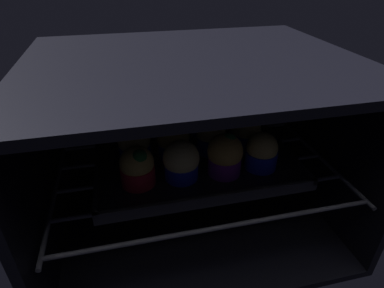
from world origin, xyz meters
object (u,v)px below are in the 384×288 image
(muffin_row1_col2, at_px, (211,136))
(muffin_row2_col1, at_px, (168,121))
(muffin_row0_col2, at_px, (225,155))
(muffin_row2_col3, at_px, (234,114))
(muffin_row1_col1, at_px, (173,141))
(muffin_row0_col1, at_px, (181,161))
(muffin_row1_col3, at_px, (246,132))
(muffin_row2_col2, at_px, (203,118))
(muffin_row0_col3, at_px, (262,152))
(muffin_row0_col0, at_px, (137,167))
(muffin_row2_col0, at_px, (130,126))
(muffin_row1_col0, at_px, (134,144))
(baking_tray, at_px, (192,155))

(muffin_row1_col2, distance_m, muffin_row2_col1, 0.11)
(muffin_row0_col2, relative_size, muffin_row2_col3, 1.04)
(muffin_row0_col2, height_order, muffin_row1_col1, muffin_row0_col2)
(muffin_row0_col1, xyz_separation_m, muffin_row1_col3, (0.15, 0.08, -0.00))
(muffin_row2_col2, bearing_deg, muffin_row0_col3, -64.66)
(muffin_row0_col1, xyz_separation_m, muffin_row0_col2, (0.08, -0.00, 0.00))
(muffin_row0_col0, height_order, muffin_row0_col3, muffin_row0_col0)
(muffin_row0_col0, distance_m, muffin_row2_col3, 0.29)
(muffin_row1_col1, distance_m, muffin_row1_col2, 0.08)
(muffin_row0_col0, relative_size, muffin_row1_col1, 1.02)
(muffin_row0_col3, bearing_deg, muffin_row2_col2, 115.34)
(muffin_row1_col1, distance_m, muffin_row1_col3, 0.16)
(muffin_row0_col2, height_order, muffin_row2_col0, muffin_row0_col2)
(muffin_row0_col3, height_order, muffin_row2_col3, muffin_row2_col3)
(muffin_row0_col2, bearing_deg, muffin_row1_col2, 92.03)
(muffin_row0_col0, height_order, muffin_row2_col0, muffin_row2_col0)
(muffin_row0_col0, distance_m, muffin_row2_col2, 0.22)
(muffin_row1_col0, height_order, muffin_row2_col0, same)
(muffin_row0_col1, bearing_deg, muffin_row0_col2, -3.04)
(muffin_row1_col3, bearing_deg, muffin_row0_col1, -153.60)
(muffin_row0_col1, bearing_deg, muffin_row1_col1, 90.73)
(muffin_row2_col0, bearing_deg, muffin_row2_col1, -0.42)
(muffin_row0_col3, distance_m, muffin_row1_col1, 0.18)
(muffin_row2_col0, height_order, muffin_row2_col1, muffin_row2_col1)
(baking_tray, xyz_separation_m, muffin_row2_col3, (0.12, 0.08, 0.04))
(muffin_row2_col0, bearing_deg, muffin_row0_col2, -44.92)
(muffin_row1_col3, bearing_deg, muffin_row2_col0, 160.73)
(muffin_row2_col1, bearing_deg, muffin_row2_col3, -0.04)
(muffin_row1_col2, distance_m, muffin_row2_col0, 0.18)
(muffin_row0_col2, relative_size, muffin_row2_col2, 1.06)
(baking_tray, relative_size, muffin_row1_col1, 5.18)
(muffin_row0_col3, height_order, muffin_row2_col2, muffin_row2_col2)
(muffin_row1_col0, distance_m, muffin_row1_col3, 0.23)
(muffin_row1_col0, bearing_deg, muffin_row0_col2, -26.57)
(baking_tray, bearing_deg, muffin_row1_col2, 1.55)
(muffin_row0_col3, height_order, muffin_row1_col3, muffin_row1_col3)
(muffin_row1_col2, bearing_deg, muffin_row2_col2, 87.59)
(muffin_row0_col1, bearing_deg, muffin_row1_col0, 135.98)
(baking_tray, relative_size, muffin_row1_col3, 5.20)
(muffin_row0_col3, bearing_deg, muffin_row1_col0, 161.80)
(muffin_row0_col3, relative_size, muffin_row1_col3, 0.97)
(muffin_row1_col2, bearing_deg, muffin_row0_col3, -45.76)
(muffin_row0_col2, distance_m, muffin_row1_col3, 0.11)
(baking_tray, height_order, muffin_row2_col2, muffin_row2_col2)
(muffin_row2_col3, bearing_deg, muffin_row1_col1, -152.56)
(muffin_row0_col0, height_order, muffin_row0_col2, muffin_row0_col2)
(baking_tray, distance_m, muffin_row1_col1, 0.06)
(muffin_row0_col3, relative_size, muffin_row2_col2, 0.92)
(baking_tray, xyz_separation_m, muffin_row1_col3, (0.12, -0.00, 0.04))
(muffin_row0_col3, distance_m, muffin_row1_col0, 0.25)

